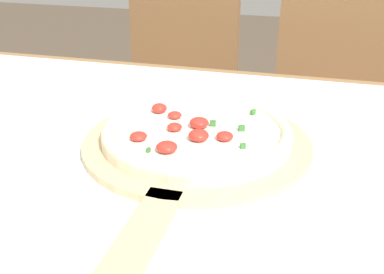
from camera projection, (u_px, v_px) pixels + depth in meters
dining_table at (154, 227)px, 0.75m from camera, size 1.30×1.03×0.75m
towel_cloth at (151, 170)px, 0.70m from camera, size 1.22×0.95×0.00m
pizza_peel at (193, 150)px, 0.75m from camera, size 0.36×0.59×0.01m
pizza at (197, 132)px, 0.76m from camera, size 0.30×0.30×0.04m
chair_left at (175, 100)px, 1.64m from camera, size 0.42×0.42×0.88m
chair_right at (332, 115)px, 1.52m from camera, size 0.41×0.41×0.88m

